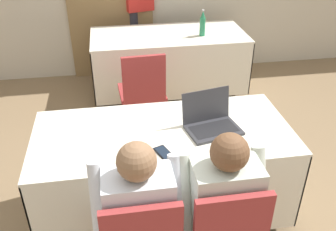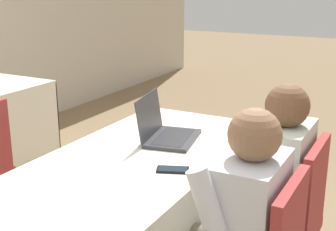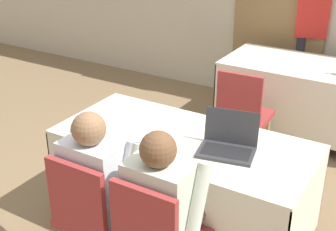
# 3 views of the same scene
# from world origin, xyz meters

# --- Properties ---
(ground_plane) EXTENTS (24.00, 24.00, 0.00)m
(ground_plane) POSITION_xyz_m (0.00, 0.00, 0.00)
(ground_plane) COLOR #846B4C
(conference_table_near) EXTENTS (1.77, 0.82, 0.75)m
(conference_table_near) POSITION_xyz_m (0.00, 0.00, 0.57)
(conference_table_near) COLOR silver
(conference_table_near) RESTS_ON ground_plane
(conference_table_far) EXTENTS (1.77, 0.82, 0.75)m
(conference_table_far) POSITION_xyz_m (0.36, 1.98, 0.57)
(conference_table_far) COLOR silver
(conference_table_far) RESTS_ON ground_plane
(laptop) EXTENTS (0.40, 0.34, 0.25)m
(laptop) POSITION_xyz_m (0.33, -0.01, 0.80)
(laptop) COLOR #333338
(laptop) RESTS_ON conference_table_near
(cell_phone) EXTENTS (0.12, 0.17, 0.01)m
(cell_phone) POSITION_xyz_m (-0.03, -0.25, 0.76)
(cell_phone) COLOR black
(cell_phone) RESTS_ON conference_table_near
(paper_beside_laptop) EXTENTS (0.28, 0.34, 0.00)m
(paper_beside_laptop) POSITION_xyz_m (0.29, 0.11, 0.75)
(paper_beside_laptop) COLOR white
(paper_beside_laptop) RESTS_ON conference_table_near
(water_bottle) EXTENTS (0.06, 0.06, 0.29)m
(water_bottle) POSITION_xyz_m (0.73, 1.87, 0.89)
(water_bottle) COLOR #288456
(water_bottle) RESTS_ON conference_table_far
(chair_far_spare) EXTENTS (0.46, 0.46, 0.90)m
(chair_far_spare) POSITION_xyz_m (-0.03, 1.14, 0.49)
(chair_far_spare) COLOR tan
(chair_far_spare) RESTS_ON ground_plane
(person_checkered_shirt) EXTENTS (0.50, 0.52, 1.16)m
(person_checkered_shirt) POSITION_xyz_m (-0.23, -0.61, 0.65)
(person_checkered_shirt) COLOR #665B4C
(person_checkered_shirt) RESTS_ON ground_plane
(person_white_shirt) EXTENTS (0.50, 0.52, 1.16)m
(person_white_shirt) POSITION_xyz_m (0.23, -0.61, 0.65)
(person_white_shirt) COLOR #665B4C
(person_white_shirt) RESTS_ON ground_plane
(person_red_shirt) EXTENTS (0.38, 0.28, 1.59)m
(person_red_shirt) POSITION_xyz_m (0.09, 2.69, 0.91)
(person_red_shirt) COLOR #33333D
(person_red_shirt) RESTS_ON ground_plane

